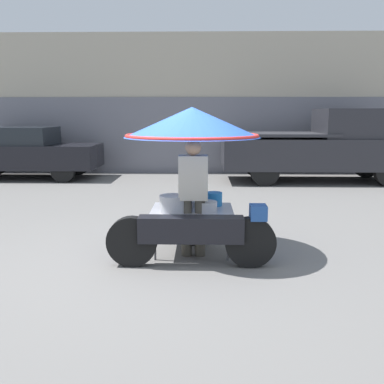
% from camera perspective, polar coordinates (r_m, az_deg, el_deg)
% --- Properties ---
extents(ground_plane, '(36.00, 36.00, 0.00)m').
position_cam_1_polar(ground_plane, '(5.67, -5.11, -9.02)').
color(ground_plane, slate).
extents(shopfront_building, '(28.00, 2.06, 4.37)m').
position_cam_1_polar(shopfront_building, '(14.74, -1.11, 11.50)').
color(shopfront_building, '#B2A893').
rests_on(shopfront_building, ground).
extents(vendor_motorcycle_cart, '(2.10, 1.81, 1.97)m').
position_cam_1_polar(vendor_motorcycle_cart, '(5.66, 0.02, 6.56)').
color(vendor_motorcycle_cart, black).
rests_on(vendor_motorcycle_cart, ground).
extents(vendor_person, '(0.38, 0.22, 1.56)m').
position_cam_1_polar(vendor_person, '(5.60, 0.16, -0.01)').
color(vendor_person, '#4C473D').
rests_on(vendor_person, ground).
extents(parked_car, '(4.16, 1.74, 1.51)m').
position_cam_1_polar(parked_car, '(13.50, -21.37, 5.00)').
color(parked_car, black).
rests_on(parked_car, ground).
extents(pickup_truck, '(5.43, 1.91, 2.02)m').
position_cam_1_polar(pickup_truck, '(12.56, 17.31, 5.77)').
color(pickup_truck, black).
rests_on(pickup_truck, ground).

